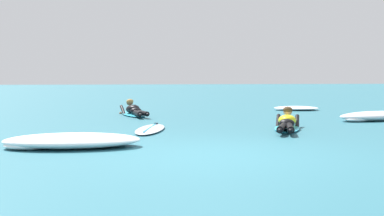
{
  "coord_description": "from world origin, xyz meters",
  "views": [
    {
      "loc": [
        -1.71,
        -7.2,
        1.18
      ],
      "look_at": [
        0.62,
        5.59,
        0.36
      ],
      "focal_mm": 45.94,
      "sensor_mm": 36.0,
      "label": 1
    }
  ],
  "objects": [
    {
      "name": "ground_plane",
      "position": [
        0.0,
        10.0,
        0.0
      ],
      "size": [
        120.0,
        120.0,
        0.0
      ],
      "primitive_type": "plane",
      "color": "#2D6B7A"
    },
    {
      "name": "drifting_surfboard",
      "position": [
        -0.68,
        3.55,
        0.03
      ],
      "size": [
        1.08,
        2.26,
        0.16
      ],
      "color": "silver",
      "rests_on": "ground"
    },
    {
      "name": "surfer_far",
      "position": [
        -0.79,
        7.72,
        0.14
      ],
      "size": [
        0.86,
        2.52,
        0.55
      ],
      "color": "#2DB2D1",
      "rests_on": "ground"
    },
    {
      "name": "whitewater_mid_left",
      "position": [
        5.61,
        4.94,
        0.12
      ],
      "size": [
        2.54,
        1.35,
        0.25
      ],
      "color": "white",
      "rests_on": "ground"
    },
    {
      "name": "surfer_near",
      "position": [
        2.32,
        3.12,
        0.14
      ],
      "size": [
        1.37,
        2.5,
        0.55
      ],
      "color": "#2DB2D1",
      "rests_on": "ground"
    },
    {
      "name": "whitewater_front",
      "position": [
        -2.22,
        1.19,
        0.11
      ],
      "size": [
        2.34,
        1.25,
        0.24
      ],
      "color": "white",
      "rests_on": "ground"
    },
    {
      "name": "whitewater_mid_right",
      "position": [
        5.03,
        9.18,
        0.07
      ],
      "size": [
        1.76,
        1.36,
        0.15
      ],
      "color": "white",
      "rests_on": "ground"
    }
  ]
}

